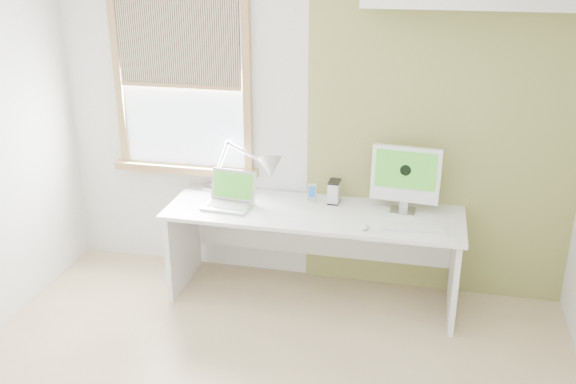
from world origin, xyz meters
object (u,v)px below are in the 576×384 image
(desk, at_px, (315,232))
(desk_lamp, at_px, (259,169))
(external_drive, at_px, (334,192))
(imac, at_px, (406,176))
(laptop, at_px, (230,197))

(desk, xyz_separation_m, desk_lamp, (-0.47, 0.15, 0.42))
(external_drive, bearing_deg, imac, -4.82)
(desk_lamp, relative_size, imac, 1.44)
(desk, xyz_separation_m, external_drive, (0.12, 0.14, 0.28))
(desk_lamp, relative_size, laptop, 1.92)
(external_drive, bearing_deg, desk_lamp, 178.89)
(desk_lamp, bearing_deg, external_drive, -1.11)
(laptop, bearing_deg, external_drive, 16.38)
(external_drive, height_order, imac, imac)
(desk_lamp, distance_m, laptop, 0.33)
(external_drive, bearing_deg, laptop, -163.62)
(imac, bearing_deg, desk, -171.34)
(laptop, bearing_deg, desk_lamp, 55.15)
(imac, bearing_deg, desk_lamp, 177.15)
(desk, bearing_deg, imac, 8.66)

